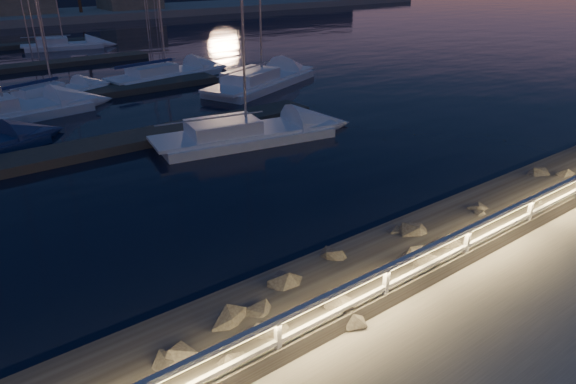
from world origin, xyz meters
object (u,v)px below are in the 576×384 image
object	(u,v)px
sailboat_h	(259,80)
sailboat_j	(50,94)
guard_rail	(352,294)
sailboat_l	(163,74)
sailboat_g	(0,113)
sailboat_k	(62,45)
sailboat_d	(242,133)

from	to	relation	value
sailboat_h	sailboat_j	world-z (taller)	sailboat_h
guard_rail	sailboat_j	xyz separation A→B (m)	(0.48, 26.77, -0.96)
guard_rail	sailboat_l	distance (m)	29.45
sailboat_g	sailboat_k	world-z (taller)	sailboat_g
guard_rail	sailboat_h	size ratio (longest dim) A/B	2.61
sailboat_h	sailboat_j	xyz separation A→B (m)	(-12.06, 4.71, -0.06)
sailboat_j	sailboat_l	distance (m)	8.11
sailboat_j	sailboat_l	world-z (taller)	sailboat_l
sailboat_h	sailboat_l	world-z (taller)	sailboat_h
sailboat_h	sailboat_k	world-z (taller)	sailboat_h
guard_rail	sailboat_k	distance (m)	47.18
sailboat_g	sailboat_l	bearing A→B (deg)	14.60
sailboat_d	sailboat_g	distance (m)	13.42
sailboat_d	sailboat_g	bearing A→B (deg)	138.58
sailboat_j	sailboat_h	bearing A→B (deg)	-41.67
sailboat_g	sailboat_j	distance (m)	4.44
sailboat_d	sailboat_j	bearing A→B (deg)	120.74
sailboat_g	guard_rail	bearing A→B (deg)	-90.32
sailboat_g	sailboat_l	size ratio (longest dim) A/B	1.06
sailboat_d	sailboat_k	size ratio (longest dim) A/B	1.17
sailboat_h	sailboat_k	size ratio (longest dim) A/B	1.33
sailboat_h	sailboat_j	bearing A→B (deg)	135.82
sailboat_k	sailboat_g	bearing A→B (deg)	-99.74
guard_rail	sailboat_g	bearing A→B (deg)	96.67
guard_rail	sailboat_h	distance (m)	25.39
sailboat_j	sailboat_k	world-z (taller)	sailboat_k
sailboat_d	sailboat_h	distance (m)	11.25
sailboat_g	sailboat_h	distance (m)	15.41
guard_rail	sailboat_h	world-z (taller)	sailboat_h
sailboat_k	sailboat_l	size ratio (longest dim) A/B	0.87
sailboat_d	sailboat_k	xyz separation A→B (m)	(0.93, 33.49, -0.02)
guard_rail	sailboat_d	distance (m)	14.39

